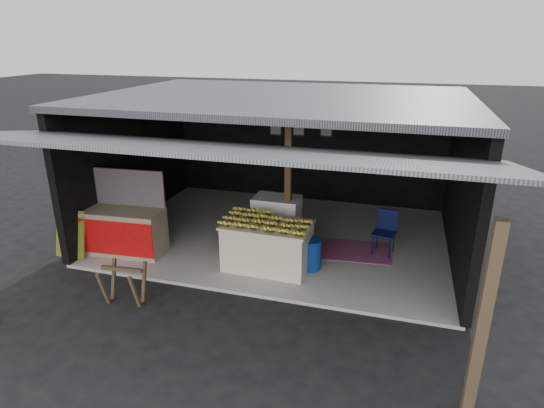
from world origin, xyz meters
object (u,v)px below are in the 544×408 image
(sawhorse, at_px, (123,281))
(neighbor_stall, at_px, (124,229))
(plastic_chair, at_px, (386,228))
(banana_table, at_px, (268,245))
(water_barrel, at_px, (311,255))
(white_crate, at_px, (277,221))

(sawhorse, bearing_deg, neighbor_stall, 117.20)
(neighbor_stall, xyz_separation_m, plastic_chair, (4.93, 1.42, 0.02))
(plastic_chair, bearing_deg, neighbor_stall, -152.21)
(banana_table, distance_m, water_barrel, 0.81)
(neighbor_stall, distance_m, water_barrel, 3.69)
(water_barrel, distance_m, plastic_chair, 1.68)
(neighbor_stall, relative_size, plastic_chair, 1.86)
(white_crate, xyz_separation_m, sawhorse, (-1.77, -2.75, -0.16))
(water_barrel, bearing_deg, white_crate, 136.21)
(plastic_chair, bearing_deg, white_crate, -161.98)
(sawhorse, bearing_deg, banana_table, 37.19)
(sawhorse, distance_m, plastic_chair, 4.93)
(sawhorse, bearing_deg, water_barrel, 30.00)
(white_crate, xyz_separation_m, neighbor_stall, (-2.78, -1.18, -0.02))
(banana_table, bearing_deg, neighbor_stall, -175.00)
(white_crate, distance_m, plastic_chair, 2.16)
(banana_table, distance_m, plastic_chair, 2.39)
(white_crate, distance_m, water_barrel, 1.25)
(neighbor_stall, distance_m, sawhorse, 1.87)
(water_barrel, relative_size, plastic_chair, 0.64)
(sawhorse, relative_size, plastic_chair, 0.79)
(neighbor_stall, bearing_deg, water_barrel, 0.90)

